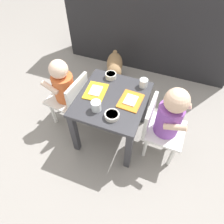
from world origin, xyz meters
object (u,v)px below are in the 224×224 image
food_tray_left (96,91)px  food_tray_right (131,101)px  cereal_bowl_left_side (111,75)px  dining_table (112,106)px  veggie_bowl_far (112,115)px  seated_child_left (65,87)px  dog (115,66)px  seated_child_right (168,117)px  water_cup_right (143,83)px  water_cup_left (96,106)px

food_tray_left → food_tray_right: 0.27m
food_tray_left → cereal_bowl_left_side: (0.05, 0.19, 0.02)m
dining_table → veggie_bowl_far: size_ratio=5.39×
dining_table → seated_child_left: bearing=176.8°
dog → cereal_bowl_left_side: (0.12, -0.42, 0.24)m
seated_child_right → food_tray_left: size_ratio=3.32×
veggie_bowl_far → dining_table: bearing=110.9°
water_cup_right → cereal_bowl_left_side: water_cup_right is taller
dining_table → food_tray_left: (-0.13, 0.02, 0.09)m
water_cup_left → cereal_bowl_left_side: water_cup_left is taller
dining_table → water_cup_right: size_ratio=8.30×
cereal_bowl_left_side → dining_table: bearing=-66.7°
seated_child_right → food_tray_right: bearing=174.8°
dining_table → veggie_bowl_far: bearing=-69.1°
dog → food_tray_right: 0.73m
seated_child_left → water_cup_left: (0.34, -0.16, 0.08)m
food_tray_left → dog: bearing=97.4°
food_tray_left → seated_child_left: bearing=178.7°
seated_child_left → food_tray_left: 0.28m
food_tray_left → cereal_bowl_left_side: size_ratio=2.34×
water_cup_right → cereal_bowl_left_side: (-0.26, 0.00, -0.01)m
water_cup_right → water_cup_left: bearing=-124.7°
dining_table → water_cup_right: 0.29m
seated_child_left → food_tray_right: (0.54, -0.01, 0.05)m
food_tray_right → veggie_bowl_far: veggie_bowl_far is taller
seated_child_left → food_tray_right: seated_child_left is taller
dining_table → seated_child_left: (-0.40, 0.02, 0.04)m
dog → veggie_bowl_far: veggie_bowl_far is taller
dog → food_tray_right: bearing=-60.5°
dog → cereal_bowl_left_side: 0.50m
veggie_bowl_far → water_cup_right: bearing=72.8°
dining_table → water_cup_right: bearing=48.7°
food_tray_right → veggie_bowl_far: (-0.07, -0.18, 0.01)m
food_tray_left → water_cup_left: water_cup_left is taller
dining_table → dog: dining_table is taller
dog → veggie_bowl_far: (0.27, -0.79, 0.24)m
water_cup_left → veggie_bowl_far: bearing=-10.9°
dog → water_cup_left: water_cup_left is taller
dining_table → seated_child_left: seated_child_left is taller
veggie_bowl_far → cereal_bowl_left_side: 0.39m
veggie_bowl_far → water_cup_left: bearing=169.1°
dining_table → cereal_bowl_left_side: bearing=113.3°
food_tray_left → food_tray_right: same height
water_cup_left → cereal_bowl_left_side: 0.34m
dog → veggie_bowl_far: 0.86m
food_tray_right → veggie_bowl_far: size_ratio=1.98×
dining_table → water_cup_left: 0.19m
water_cup_left → seated_child_left: bearing=154.9°
dining_table → food_tray_left: bearing=172.9°
dog → food_tray_left: (0.08, -0.61, 0.23)m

